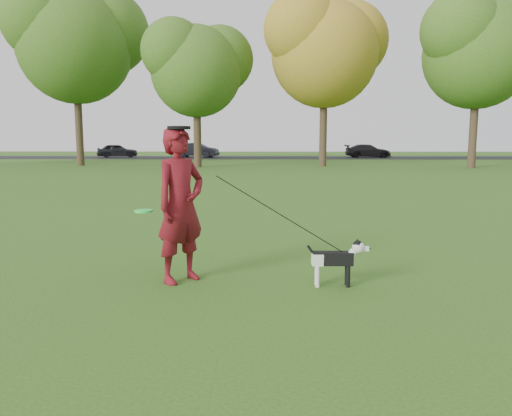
{
  "coord_description": "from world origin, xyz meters",
  "views": [
    {
      "loc": [
        0.13,
        -6.06,
        1.86
      ],
      "look_at": [
        0.04,
        0.35,
        0.95
      ],
      "focal_mm": 35.0,
      "sensor_mm": 36.0,
      "label": 1
    }
  ],
  "objects_px": {
    "dog": "(338,257)",
    "car_right": "(368,151)",
    "man": "(181,205)",
    "car_mid": "(197,150)",
    "car_left": "(117,151)"
  },
  "relations": [
    {
      "from": "dog",
      "to": "car_right",
      "type": "distance_m",
      "value": 40.88
    },
    {
      "from": "dog",
      "to": "man",
      "type": "bearing_deg",
      "value": 174.24
    },
    {
      "from": "car_mid",
      "to": "car_right",
      "type": "relative_size",
      "value": 0.97
    },
    {
      "from": "dog",
      "to": "car_left",
      "type": "relative_size",
      "value": 0.22
    },
    {
      "from": "car_left",
      "to": "car_right",
      "type": "relative_size",
      "value": 0.88
    },
    {
      "from": "man",
      "to": "car_mid",
      "type": "bearing_deg",
      "value": 49.06
    },
    {
      "from": "man",
      "to": "car_mid",
      "type": "distance_m",
      "value": 40.07
    },
    {
      "from": "dog",
      "to": "car_left",
      "type": "bearing_deg",
      "value": 109.83
    },
    {
      "from": "dog",
      "to": "car_left",
      "type": "height_order",
      "value": "car_left"
    },
    {
      "from": "man",
      "to": "car_left",
      "type": "relative_size",
      "value": 0.55
    },
    {
      "from": "man",
      "to": "car_right",
      "type": "bearing_deg",
      "value": 26.78
    },
    {
      "from": "man",
      "to": "car_right",
      "type": "xyz_separation_m",
      "value": [
        10.66,
        39.74,
        -0.37
      ]
    },
    {
      "from": "man",
      "to": "dog",
      "type": "distance_m",
      "value": 2.1
    },
    {
      "from": "man",
      "to": "car_left",
      "type": "xyz_separation_m",
      "value": [
        -12.41,
        39.74,
        -0.36
      ]
    },
    {
      "from": "car_left",
      "to": "car_mid",
      "type": "distance_m",
      "value": 7.34
    }
  ]
}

